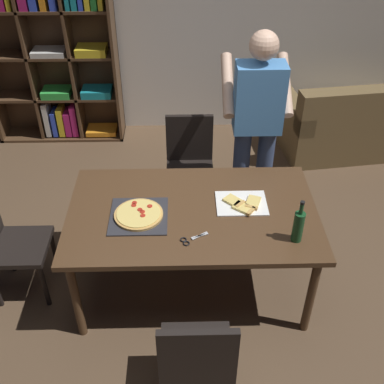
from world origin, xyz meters
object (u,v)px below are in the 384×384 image
(chair_left_end, at_px, (5,239))
(wine_bottle, at_px, (298,226))
(person_serving_pizza, at_px, (256,123))
(kitchen_scissors, at_px, (190,239))
(couch, at_px, (361,124))
(pepperoni_pizza_on_tray, at_px, (139,215))
(dining_table, at_px, (193,218))
(bookshelf, at_px, (52,49))
(chair_near_camera, at_px, (197,358))
(chair_far_side, at_px, (190,159))

(chair_left_end, distance_m, wine_bottle, 2.08)
(person_serving_pizza, bearing_deg, kitchen_scissors, -117.03)
(couch, distance_m, pepperoni_pizza_on_tray, 3.09)
(dining_table, distance_m, bookshelf, 2.80)
(chair_near_camera, bearing_deg, dining_table, 90.00)
(chair_left_end, bearing_deg, kitchen_scissors, -12.55)
(dining_table, height_order, bookshelf, bookshelf)
(person_serving_pizza, bearing_deg, chair_near_camera, -106.50)
(dining_table, relative_size, bookshelf, 0.90)
(couch, bearing_deg, person_serving_pizza, -138.94)
(couch, xyz_separation_m, wine_bottle, (-1.24, -2.30, 0.57))
(chair_far_side, relative_size, chair_left_end, 1.00)
(chair_far_side, bearing_deg, person_serving_pizza, -22.46)
(kitchen_scissors, bearing_deg, chair_far_side, 89.03)
(chair_left_end, xyz_separation_m, pepperoni_pizza_on_tray, (0.99, -0.05, 0.25))
(chair_left_end, xyz_separation_m, wine_bottle, (2.03, -0.31, 0.36))
(couch, xyz_separation_m, kitchen_scissors, (-1.93, -2.29, 0.45))
(person_serving_pizza, relative_size, wine_bottle, 5.54)
(wine_bottle, bearing_deg, dining_table, 155.02)
(chair_near_camera, height_order, pepperoni_pizza_on_tray, chair_near_camera)
(couch, bearing_deg, pepperoni_pizza_on_tray, -138.15)
(dining_table, relative_size, pepperoni_pizza_on_tray, 4.42)
(chair_near_camera, distance_m, wine_bottle, 1.03)
(chair_near_camera, distance_m, bookshelf, 3.72)
(chair_left_end, height_order, person_serving_pizza, person_serving_pizza)
(chair_near_camera, relative_size, couch, 0.50)
(couch, distance_m, wine_bottle, 2.67)
(couch, relative_size, person_serving_pizza, 1.02)
(pepperoni_pizza_on_tray, bearing_deg, dining_table, 8.38)
(chair_left_end, height_order, kitchen_scissors, chair_left_end)
(chair_far_side, xyz_separation_m, chair_left_end, (-1.36, -1.01, 0.00))
(chair_far_side, height_order, bookshelf, bookshelf)
(bookshelf, xyz_separation_m, kitchen_scissors, (1.41, -2.68, -0.27))
(chair_near_camera, distance_m, person_serving_pizza, 1.94)
(dining_table, distance_m, couch, 2.78)
(chair_left_end, distance_m, kitchen_scissors, 1.39)
(couch, distance_m, person_serving_pizza, 1.95)
(chair_left_end, distance_m, bookshelf, 2.44)
(dining_table, relative_size, kitchen_scissors, 8.99)
(bookshelf, xyz_separation_m, pepperoni_pizza_on_tray, (1.06, -2.44, -0.26))
(chair_near_camera, xyz_separation_m, couch, (1.91, 3.00, -0.21))
(couch, distance_m, kitchen_scissors, 3.03)
(bookshelf, distance_m, wine_bottle, 3.41)
(chair_near_camera, height_order, chair_left_end, same)
(chair_left_end, relative_size, bookshelf, 0.46)
(couch, height_order, person_serving_pizza, person_serving_pizza)
(pepperoni_pizza_on_tray, bearing_deg, chair_far_side, 70.75)
(pepperoni_pizza_on_tray, distance_m, wine_bottle, 1.07)
(wine_bottle, bearing_deg, chair_far_side, 116.75)
(chair_far_side, xyz_separation_m, pepperoni_pizza_on_tray, (-0.37, -1.06, 0.25))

